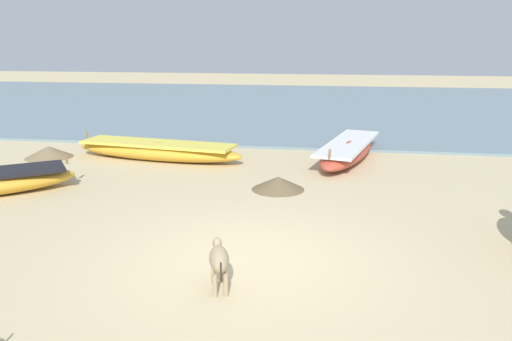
# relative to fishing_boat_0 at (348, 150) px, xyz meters

# --- Properties ---
(ground) EXTENTS (80.00, 80.00, 0.00)m
(ground) POSITION_rel_fishing_boat_0_xyz_m (-1.56, -6.77, -0.27)
(ground) COLOR #CCB789
(sea_water) EXTENTS (60.00, 20.00, 0.08)m
(sea_water) POSITION_rel_fishing_boat_0_xyz_m (-1.56, 11.02, -0.23)
(sea_water) COLOR slate
(sea_water) RESTS_ON ground
(fishing_boat_0) EXTENTS (2.02, 4.48, 0.69)m
(fishing_boat_0) POSITION_rel_fishing_boat_0_xyz_m (0.00, 0.00, 0.00)
(fishing_boat_0) COLOR #B74733
(fishing_boat_0) RESTS_ON ground
(fishing_boat_5) EXTENTS (4.91, 1.72, 0.68)m
(fishing_boat_5) POSITION_rel_fishing_boat_0_xyz_m (-5.07, -0.78, -0.00)
(fishing_boat_5) COLOR gold
(fishing_boat_5) RESTS_ON ground
(calf_far_dun) EXTENTS (0.42, 0.87, 0.57)m
(calf_far_dun) POSITION_rel_fishing_boat_0_xyz_m (-1.82, -7.69, 0.15)
(calf_far_dun) COLOR tan
(calf_far_dun) RESTS_ON ground
(debris_pile_0) EXTENTS (1.59, 1.59, 0.29)m
(debris_pile_0) POSITION_rel_fishing_boat_0_xyz_m (-1.57, -3.06, -0.12)
(debris_pile_0) COLOR brown
(debris_pile_0) RESTS_ON ground
(debris_pile_1) EXTENTS (1.75, 1.75, 0.32)m
(debris_pile_1) POSITION_rel_fishing_boat_0_xyz_m (-8.14, -0.96, -0.11)
(debris_pile_1) COLOR #7A6647
(debris_pile_1) RESTS_ON ground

